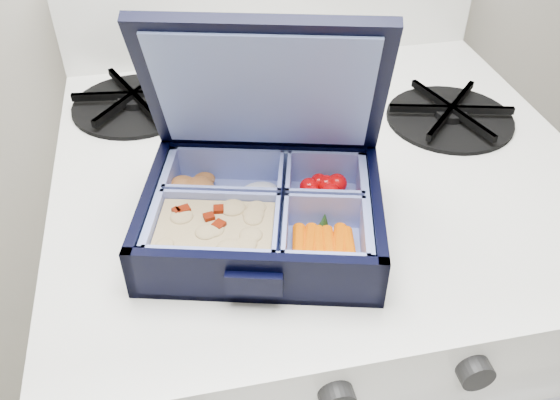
{
  "coord_description": "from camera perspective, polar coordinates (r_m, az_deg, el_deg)",
  "views": [
    {
      "loc": [
        -0.48,
        1.09,
        1.34
      ],
      "look_at": [
        -0.39,
        1.54,
        0.96
      ],
      "focal_mm": 38.0,
      "sensor_mm": 36.0,
      "label": 1
    }
  ],
  "objects": [
    {
      "name": "bento_box",
      "position": [
        0.58,
        -1.72,
        -1.43
      ],
      "size": [
        0.27,
        0.23,
        0.05
      ],
      "primitive_type": null,
      "rotation": [
        0.0,
        0.0,
        -0.26
      ],
      "color": "black",
      "rests_on": "stove"
    },
    {
      "name": "burner_grate",
      "position": [
        0.8,
        16.12,
        8.12
      ],
      "size": [
        0.2,
        0.2,
        0.02
      ],
      "primitive_type": "cylinder",
      "rotation": [
        0.0,
        0.0,
        -0.25
      ],
      "color": "black",
      "rests_on": "stove"
    },
    {
      "name": "stove",
      "position": [
        1.06,
        2.46,
        -16.12
      ],
      "size": [
        0.62,
        0.62,
        0.93
      ],
      "primitive_type": null,
      "color": "white",
      "rests_on": "floor"
    },
    {
      "name": "burner_grate_rear",
      "position": [
        0.82,
        -13.83,
        9.29
      ],
      "size": [
        0.19,
        0.19,
        0.02
      ],
      "primitive_type": "cylinder",
      "rotation": [
        0.0,
        0.0,
        -0.14
      ],
      "color": "black",
      "rests_on": "stove"
    },
    {
      "name": "fork",
      "position": [
        0.74,
        5.01,
        6.17
      ],
      "size": [
        0.06,
        0.16,
        0.01
      ],
      "primitive_type": null,
      "rotation": [
        0.0,
        0.0,
        -0.23
      ],
      "color": "#B5B6CB",
      "rests_on": "stove"
    }
  ]
}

